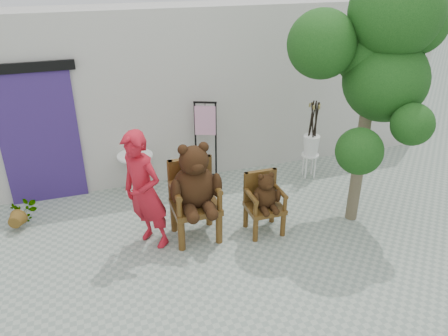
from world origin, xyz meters
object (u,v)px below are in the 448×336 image
object	(u,v)px
tree	(379,53)
display_stand	(206,152)
chair_big	(195,186)
stool_bucket	(311,145)
cafe_table	(136,169)
person	(144,192)
chair_small	(265,197)

from	to	relation	value
tree	display_stand	bearing A→B (deg)	136.12
chair_big	stool_bucket	world-z (taller)	chair_big
cafe_table	display_stand	distance (m)	1.26
cafe_table	stool_bucket	bearing A→B (deg)	-7.74
person	stool_bucket	world-z (taller)	person
chair_big	display_stand	size ratio (longest dim) A/B	0.98
chair_small	cafe_table	xyz separation A→B (m)	(-1.62, 1.79, -0.13)
chair_big	stool_bucket	xyz separation A→B (m)	(2.50, 1.20, -0.19)
stool_bucket	cafe_table	bearing A→B (deg)	172.26
stool_bucket	tree	world-z (taller)	tree
chair_small	person	distance (m)	1.74
chair_small	cafe_table	size ratio (longest dim) A/B	1.38
chair_big	stool_bucket	size ratio (longest dim) A/B	1.02
chair_small	display_stand	world-z (taller)	display_stand
tree	cafe_table	bearing A→B (deg)	149.71
chair_small	person	bearing A→B (deg)	175.66
chair_big	stool_bucket	distance (m)	2.78
cafe_table	stool_bucket	distance (m)	3.16
display_stand	stool_bucket	xyz separation A→B (m)	(1.87, -0.42, 0.06)
person	chair_small	bearing A→B (deg)	48.82
person	tree	xyz separation A→B (m)	(3.26, -0.19, 1.67)
chair_big	person	world-z (taller)	person
chair_small	cafe_table	distance (m)	2.42
person	display_stand	distance (m)	2.15
chair_small	tree	world-z (taller)	tree
chair_small	stool_bucket	xyz separation A→B (m)	(1.50, 1.37, 0.07)
chair_big	stool_bucket	bearing A→B (deg)	25.54
person	chair_big	bearing A→B (deg)	56.70
display_stand	tree	bearing A→B (deg)	-21.71
chair_big	tree	xyz separation A→B (m)	(2.56, -0.23, 1.73)
cafe_table	display_stand	xyz separation A→B (m)	(1.25, -0.00, 0.14)
person	tree	size ratio (longest dim) A/B	0.48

